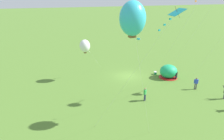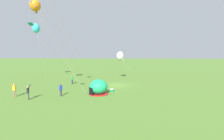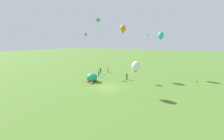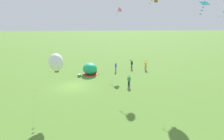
# 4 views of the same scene
# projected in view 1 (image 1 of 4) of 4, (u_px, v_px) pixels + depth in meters

# --- Properties ---
(ground_plane) EXTENTS (300.00, 300.00, 0.00)m
(ground_plane) POSITION_uv_depth(u_px,v_px,m) (128.00, 76.00, 35.03)
(ground_plane) COLOR #517A2D
(popup_tent) EXTENTS (2.81, 2.81, 2.10)m
(popup_tent) POSITION_uv_depth(u_px,v_px,m) (169.00, 72.00, 34.10)
(popup_tent) COLOR #1EAD6B
(popup_tent) RESTS_ON ground
(cooler_box) EXTENTS (0.52, 0.62, 0.44)m
(cooler_box) POSITION_uv_depth(u_px,v_px,m) (155.00, 73.00, 35.70)
(cooler_box) COLOR #1E8C4C
(cooler_box) RESTS_ON ground
(person_far_back) EXTENTS (0.56, 0.36, 1.72)m
(person_far_back) POSITION_uv_depth(u_px,v_px,m) (196.00, 83.00, 30.05)
(person_far_back) COLOR #4C4C51
(person_far_back) RESTS_ON ground
(person_watching_sky) EXTENTS (0.46, 0.43, 1.72)m
(person_watching_sky) POSITION_uv_depth(u_px,v_px,m) (145.00, 94.00, 26.95)
(person_watching_sky) COLOR #1E2347
(person_watching_sky) RESTS_ON ground
(kite_teal) EXTENTS (5.41, 5.63, 12.00)m
(kite_teal) POSITION_uv_depth(u_px,v_px,m) (173.00, 17.00, 14.95)
(kite_teal) COLOR silver
(kite_teal) RESTS_ON ground
(kite_cyan) EXTENTS (4.36, 4.51, 12.48)m
(kite_cyan) POSITION_uv_depth(u_px,v_px,m) (133.00, 19.00, 12.96)
(kite_cyan) COLOR silver
(kite_cyan) RESTS_ON ground
(kite_white) EXTENTS (4.24, 4.79, 6.20)m
(kite_white) POSITION_uv_depth(u_px,v_px,m) (85.00, 46.00, 32.06)
(kite_white) COLOR silver
(kite_white) RESTS_ON ground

